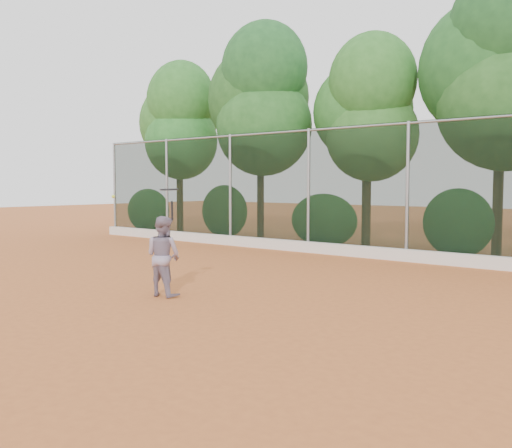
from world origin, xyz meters
The scene contains 7 objects.
ground centered at (0.00, 0.00, 0.00)m, with size 80.00×80.00×0.00m, color #B85E2B.
concrete_curb centered at (0.00, 6.82, 0.15)m, with size 24.00×0.20×0.30m, color silver.
tennis_player centered at (-1.26, 0.02, 0.69)m, with size 0.67×0.52×1.39m, color gray.
chainlink_fence centered at (0.00, 7.00, 1.86)m, with size 24.09×0.09×3.50m.
foliage_backdrop centered at (-0.55, 8.98, 4.40)m, with size 23.70×3.63×7.55m.
tennis_racket centered at (-0.87, -0.18, 1.80)m, with size 0.34×0.35×0.53m.
tennis_ball_in_flight centered at (-2.19, -0.32, 1.71)m, with size 0.06×0.06×0.06m.
Camera 1 is at (6.18, -6.50, 1.94)m, focal length 40.00 mm.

